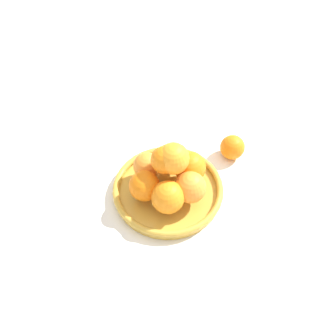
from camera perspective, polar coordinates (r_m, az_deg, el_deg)
ground_plane at (r=0.87m, az=-0.00°, el=-4.30°), size 4.00×4.00×0.00m
fruit_bowl at (r=0.86m, az=-0.00°, el=-3.68°), size 0.29×0.29×0.03m
orange_pile at (r=0.81m, az=0.34°, el=-0.94°), size 0.20×0.20×0.14m
stray_orange at (r=0.95m, az=11.14°, el=3.57°), size 0.07×0.07×0.07m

